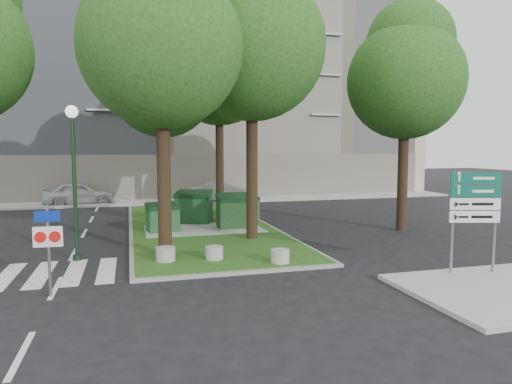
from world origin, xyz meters
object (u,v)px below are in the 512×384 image
object	(u,v)px
tree_median_far	(220,61)
car_silver	(223,192)
tree_median_near_right	(254,32)
litter_bin	(238,205)
tree_median_near_left	(164,31)
dumpster_b	(194,207)
bollard_right	(280,256)
tree_median_mid	(164,75)
tree_street_right	(407,70)
street_lamp	(74,164)
dumpster_c	(235,211)
dumpster_d	(245,207)
directional_sign	(474,206)
bollard_left	(166,254)
car_white	(79,194)
dumpster_a	(163,217)
traffic_sign_pole	(48,238)
bollard_mid	(214,253)

from	to	relation	value
tree_median_far	car_silver	distance (m)	9.55
tree_median_near_right	litter_bin	distance (m)	10.65
tree_median_near_left	litter_bin	bearing A→B (deg)	64.04
dumpster_b	bollard_right	xyz separation A→B (m)	(1.48, -8.36, -0.53)
tree_median_near_left	tree_median_mid	xyz separation A→B (m)	(0.50, 6.50, -0.34)
tree_street_right	tree_median_near_left	bearing A→B (deg)	-166.61
tree_street_right	street_lamp	size ratio (longest dim) A/B	2.03
dumpster_c	street_lamp	bearing A→B (deg)	-145.45
tree_street_right	tree_median_near_right	bearing A→B (deg)	-175.91
dumpster_d	directional_sign	world-z (taller)	directional_sign
tree_median_mid	bollard_right	world-z (taller)	tree_median_mid
bollard_left	car_white	bearing A→B (deg)	103.84
dumpster_a	bollard_left	world-z (taller)	dumpster_a
street_lamp	directional_sign	bearing A→B (deg)	-24.41
car_white	bollard_left	bearing A→B (deg)	-173.47
tree_median_near_right	street_lamp	world-z (taller)	tree_median_near_right
tree_median_near_left	dumpster_c	distance (m)	8.57
dumpster_c	traffic_sign_pole	bearing A→B (deg)	-128.43
dumpster_c	dumpster_d	xyz separation A→B (m)	(1.07, 2.48, -0.16)
dumpster_c	directional_sign	bearing A→B (deg)	-61.18
dumpster_a	dumpster_d	world-z (taller)	dumpster_a
bollard_mid	car_white	bearing A→B (deg)	108.36
dumpster_b	bollard_left	size ratio (longest dim) A/B	3.28
dumpster_a	bollard_mid	bearing A→B (deg)	-88.13
bollard_mid	directional_sign	world-z (taller)	directional_sign
tree_street_right	litter_bin	bearing A→B (deg)	130.19
dumpster_a	litter_bin	bearing A→B (deg)	37.99
tree_street_right	bollard_right	size ratio (longest dim) A/B	17.60
tree_median_mid	traffic_sign_pole	distance (m)	11.80
bollard_left	car_silver	distance (m)	16.79
tree_median_mid	street_lamp	world-z (taller)	tree_median_mid
litter_bin	car_silver	xyz separation A→B (m)	(0.30, 5.66, 0.22)
tree_street_right	street_lamp	bearing A→B (deg)	-171.14
dumpster_b	car_silver	bearing A→B (deg)	93.17
dumpster_a	dumpster_c	bearing A→B (deg)	-8.37
tree_median_near_right	street_lamp	bearing A→B (deg)	-166.04
car_silver	tree_street_right	bearing A→B (deg)	-153.94
bollard_left	litter_bin	size ratio (longest dim) A/B	0.85
dumpster_d	car_white	bearing A→B (deg)	124.32
traffic_sign_pole	car_silver	size ratio (longest dim) A/B	0.54
litter_bin	traffic_sign_pole	bearing A→B (deg)	-121.15
bollard_left	car_white	size ratio (longest dim) A/B	0.14
bollard_right	directional_sign	bearing A→B (deg)	-27.14
dumpster_a	car_silver	bearing A→B (deg)	55.34
tree_median_near_right	tree_street_right	bearing A→B (deg)	4.09
dumpster_b	bollard_right	distance (m)	8.51
directional_sign	tree_median_near_left	bearing A→B (deg)	165.56
dumpster_d	directional_sign	bearing A→B (deg)	-81.96
dumpster_a	bollard_right	xyz separation A→B (m)	(3.08, -6.44, -0.38)
traffic_sign_pole	dumpster_c	bearing A→B (deg)	53.22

